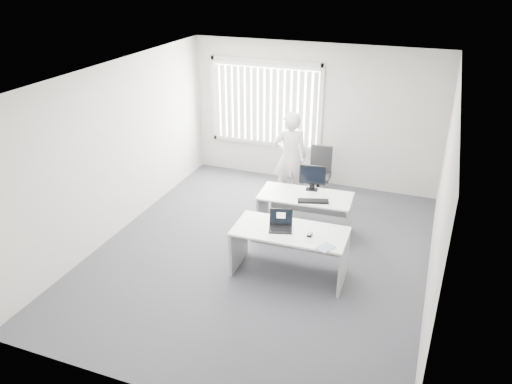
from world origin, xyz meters
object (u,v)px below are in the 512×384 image
at_px(office_chair, 319,181).
at_px(desk_near, 290,243).
at_px(person, 290,157).
at_px(desk_far, 305,206).
at_px(laptop, 281,222).
at_px(monitor, 312,178).

bearing_deg(office_chair, desk_near, -88.63).
bearing_deg(office_chair, person, -146.62).
relative_size(desk_near, desk_far, 1.05).
distance_m(laptop, monitor, 1.56).
xyz_separation_m(office_chair, monitor, (0.17, -1.21, 0.60)).
height_order(person, laptop, person).
distance_m(office_chair, monitor, 1.37).
bearing_deg(person, office_chair, -165.14).
height_order(desk_far, office_chair, office_chair).
height_order(desk_near, office_chair, office_chair).
bearing_deg(desk_near, monitor, 91.56).
bearing_deg(monitor, person, 120.24).
xyz_separation_m(desk_far, office_chair, (-0.12, 1.46, -0.19)).
xyz_separation_m(desk_near, person, (-0.74, 2.36, 0.34)).
bearing_deg(person, laptop, 81.66).
distance_m(person, monitor, 1.07).
relative_size(person, laptop, 5.32).
height_order(office_chair, laptop, laptop).
distance_m(office_chair, person, 0.83).
bearing_deg(desk_near, office_chair, 93.58).
xyz_separation_m(office_chair, laptop, (0.12, -2.77, 0.56)).
bearing_deg(office_chair, laptop, -91.42).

